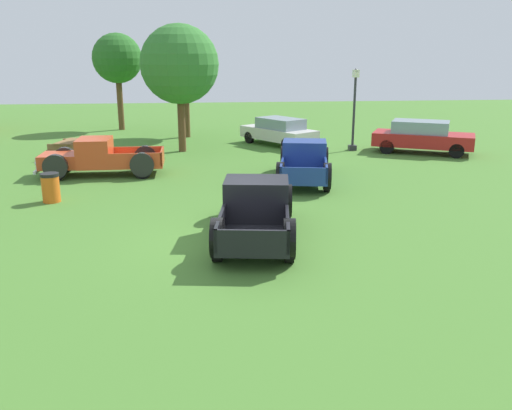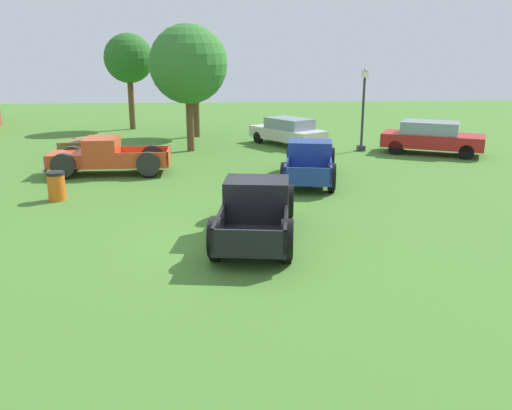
# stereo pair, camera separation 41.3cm
# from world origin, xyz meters

# --- Properties ---
(ground_plane) EXTENTS (80.00, 80.00, 0.00)m
(ground_plane) POSITION_xyz_m (0.00, 0.00, 0.00)
(ground_plane) COLOR #477A2D
(pickup_truck_foreground) EXTENTS (2.53, 5.15, 1.51)m
(pickup_truck_foreground) POSITION_xyz_m (0.79, 0.56, 0.72)
(pickup_truck_foreground) COLOR black
(pickup_truck_foreground) RESTS_ON ground_plane
(pickup_truck_behind_left) EXTENTS (2.69, 5.08, 1.48)m
(pickup_truck_behind_left) POSITION_xyz_m (3.30, 6.87, 0.71)
(pickup_truck_behind_left) COLOR navy
(pickup_truck_behind_left) RESTS_ON ground_plane
(pickup_truck_behind_right) EXTENTS (4.81, 1.91, 1.46)m
(pickup_truck_behind_right) POSITION_xyz_m (-4.80, 8.32, 0.70)
(pickup_truck_behind_right) COLOR #D14723
(pickup_truck_behind_right) RESTS_ON ground_plane
(sedan_distant_a) EXTENTS (3.83, 4.48, 1.42)m
(sedan_distant_a) POSITION_xyz_m (3.48, 14.67, 0.74)
(sedan_distant_a) COLOR silver
(sedan_distant_a) RESTS_ON ground_plane
(sedan_distant_b) EXTENTS (4.97, 3.77, 1.54)m
(sedan_distant_b) POSITION_xyz_m (9.98, 11.70, 0.81)
(sedan_distant_b) COLOR #B21E1E
(sedan_distant_b) RESTS_ON ground_plane
(lamp_post_near) EXTENTS (0.36, 0.36, 3.96)m
(lamp_post_near) POSITION_xyz_m (6.88, 12.78, 2.08)
(lamp_post_near) COLOR #2D2D33
(lamp_post_near) RESTS_ON ground_plane
(picnic_table) EXTENTS (1.82, 2.07, 0.78)m
(picnic_table) POSITION_xyz_m (-6.57, 12.28, 0.49)
(picnic_table) COLOR olive
(picnic_table) RESTS_ON ground_plane
(trash_can) EXTENTS (0.59, 0.59, 0.95)m
(trash_can) POSITION_xyz_m (-5.49, 4.44, 0.48)
(trash_can) COLOR orange
(trash_can) RESTS_ON ground_plane
(oak_tree_east) EXTENTS (3.63, 3.63, 6.04)m
(oak_tree_east) POSITION_xyz_m (-1.34, 18.02, 4.20)
(oak_tree_east) COLOR brown
(oak_tree_east) RESTS_ON ground_plane
(oak_tree_west) EXTENTS (3.72, 3.72, 6.00)m
(oak_tree_west) POSITION_xyz_m (-1.49, 13.38, 4.13)
(oak_tree_west) COLOR brown
(oak_tree_west) RESTS_ON ground_plane
(oak_tree_center) EXTENTS (2.99, 2.99, 5.83)m
(oak_tree_center) POSITION_xyz_m (-5.48, 21.55, 4.30)
(oak_tree_center) COLOR brown
(oak_tree_center) RESTS_ON ground_plane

